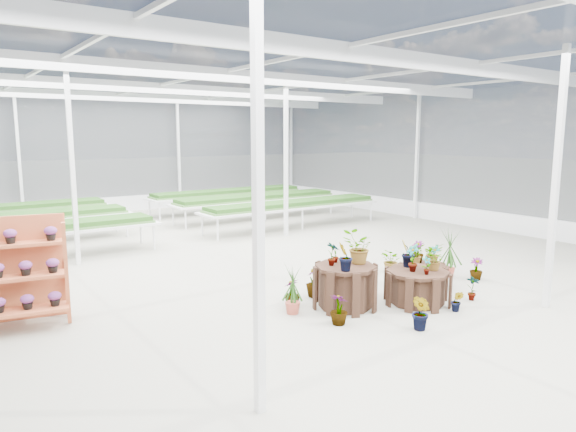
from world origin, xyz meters
TOP-DOWN VIEW (x-y plane):
  - ground_plane at (0.00, 0.00)m, footprint 24.00×24.00m
  - greenhouse_shell at (0.00, 0.00)m, footprint 18.00×24.00m
  - steel_frame at (0.00, 0.00)m, footprint 18.00×24.00m
  - nursery_benches at (0.00, 7.20)m, footprint 16.00×7.00m
  - plinth_tall at (0.09, -1.93)m, footprint 1.46×1.46m
  - plinth_mid at (1.29, -2.53)m, footprint 1.46×1.46m
  - plinth_low at (2.29, -1.83)m, footprint 1.15×1.15m
  - shelf_rack at (-4.80, 0.36)m, footprint 1.78×1.18m
  - nursery_plants at (1.27, -1.82)m, footprint 4.75×3.14m

SIDE VIEW (x-z plane):
  - ground_plane at x=0.00m, z-range 0.00..0.00m
  - plinth_low at x=2.29m, z-range 0.00..0.42m
  - plinth_mid at x=1.29m, z-range 0.00..0.61m
  - plinth_tall at x=0.09m, z-range 0.00..0.76m
  - nursery_benches at x=0.00m, z-range 0.00..0.84m
  - nursery_plants at x=1.27m, z-range -0.11..1.24m
  - shelf_rack at x=-4.80m, z-range 0.00..1.74m
  - greenhouse_shell at x=0.00m, z-range 0.00..4.50m
  - steel_frame at x=0.00m, z-range 0.00..4.50m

